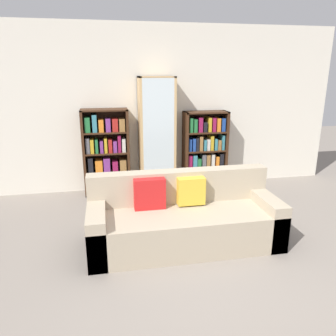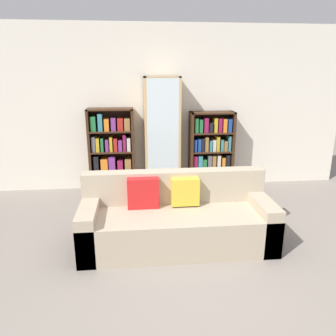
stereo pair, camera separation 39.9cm
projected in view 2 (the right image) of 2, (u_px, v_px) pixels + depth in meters
The scene contains 7 objects.
ground_plane at pixel (197, 277), 3.25m from camera, with size 16.00×16.00×0.00m, color gray.
wall_back at pixel (169, 109), 5.50m from camera, with size 6.06×0.06×2.70m.
couch at pixel (176, 220), 3.80m from camera, with size 2.18×0.82×0.82m.
bookshelf_left at pixel (112, 153), 5.40m from camera, with size 0.74×0.32×1.39m.
display_cabinet at pixel (162, 135), 5.39m from camera, with size 0.58×0.36×1.89m.
bookshelf_right at pixel (211, 152), 5.57m from camera, with size 0.74×0.32×1.32m.
wine_bottle at pixel (205, 205), 4.57m from camera, with size 0.08×0.08×0.39m.
Camera 2 is at (-0.57, -2.76, 1.96)m, focal length 35.00 mm.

